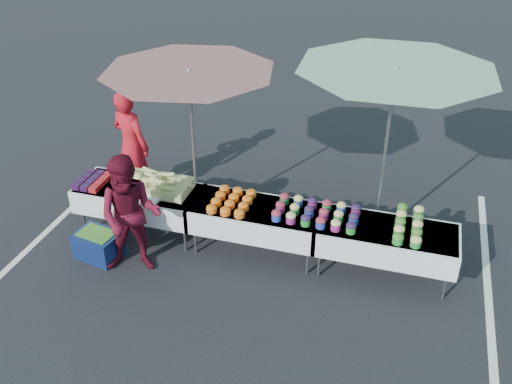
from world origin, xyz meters
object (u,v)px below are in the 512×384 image
(vendor, at_px, (131,145))
(storage_bin, at_px, (98,244))
(customer, at_px, (131,216))
(umbrella_left, at_px, (190,85))
(table_left, at_px, (140,198))
(umbrella_right, at_px, (394,85))
(table_center, at_px, (256,217))
(table_right, at_px, (386,239))

(vendor, distance_m, storage_bin, 1.84)
(vendor, xyz_separation_m, customer, (0.88, -1.75, -0.07))
(customer, distance_m, umbrella_left, 1.95)
(table_left, distance_m, umbrella_right, 3.96)
(table_center, height_order, vendor, vendor)
(storage_bin, bearing_deg, customer, 3.53)
(table_right, bearing_deg, customer, -165.61)
(table_right, bearing_deg, vendor, 167.72)
(customer, bearing_deg, table_right, -1.83)
(vendor, distance_m, umbrella_left, 1.87)
(table_left, xyz_separation_m, table_right, (3.60, 0.00, 0.00))
(umbrella_left, relative_size, umbrella_right, 0.82)
(table_left, relative_size, vendor, 0.99)
(table_center, bearing_deg, table_left, 180.00)
(table_right, distance_m, vendor, 4.27)
(table_left, relative_size, umbrella_right, 0.54)
(umbrella_left, bearing_deg, table_left, -145.69)
(table_left, bearing_deg, vendor, 121.55)
(table_right, xyz_separation_m, vendor, (-4.16, 0.90, 0.35))
(table_left, height_order, umbrella_left, umbrella_left)
(table_center, height_order, customer, customer)
(table_right, bearing_deg, table_center, 180.00)
(table_center, relative_size, table_right, 1.00)
(storage_bin, bearing_deg, umbrella_left, 61.20)
(table_center, bearing_deg, vendor, 158.99)
(table_left, bearing_deg, umbrella_left, 34.31)
(vendor, height_order, storage_bin, vendor)
(umbrella_left, bearing_deg, customer, -106.24)
(umbrella_left, bearing_deg, storage_bin, -129.07)
(table_left, height_order, table_right, same)
(table_center, distance_m, table_right, 1.80)
(table_left, bearing_deg, umbrella_right, 13.21)
(vendor, distance_m, customer, 1.95)
(table_left, height_order, table_center, same)
(umbrella_left, bearing_deg, umbrella_right, 6.71)
(table_center, xyz_separation_m, umbrella_right, (1.61, 0.80, 1.84))
(table_right, height_order, umbrella_right, umbrella_right)
(table_center, distance_m, umbrella_right, 2.57)
(table_center, bearing_deg, customer, -150.37)
(table_center, relative_size, customer, 1.08)
(umbrella_left, height_order, umbrella_right, umbrella_right)
(umbrella_left, height_order, storage_bin, umbrella_left)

